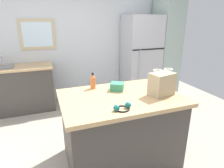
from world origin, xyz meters
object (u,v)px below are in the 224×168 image
small_box (117,86)px  ear_defenders (122,107)px  shopping_bag (162,84)px  kitchen_island (120,129)px  tall_cabinet (166,46)px  refrigerator (141,57)px  bottle (93,82)px

small_box → ear_defenders: 0.55m
shopping_bag → small_box: size_ratio=1.95×
small_box → ear_defenders: (-0.15, -0.52, -0.03)m
kitchen_island → tall_cabinet: tall_cabinet is taller
small_box → ear_defenders: bearing=-106.4°
refrigerator → tall_cabinet: 0.70m
bottle → tall_cabinet: bearing=35.7°
bottle → ear_defenders: bearing=-80.5°
refrigerator → ear_defenders: size_ratio=9.26×
tall_cabinet → refrigerator: bearing=-180.0°
kitchen_island → refrigerator: refrigerator is taller
ear_defenders → tall_cabinet: bearing=47.3°
shopping_bag → bottle: (-0.70, 0.49, -0.04)m
tall_cabinet → ear_defenders: size_ratio=11.54×
tall_cabinet → shopping_bag: tall_cabinet is taller
tall_cabinet → ear_defenders: (-2.13, -2.30, -0.23)m
kitchen_island → ear_defenders: bearing=-110.6°
shopping_bag → ear_defenders: 0.63m
kitchen_island → tall_cabinet: (2.00, 1.97, 0.69)m
tall_cabinet → bottle: bearing=-144.3°
kitchen_island → tall_cabinet: size_ratio=0.61×
small_box → refrigerator: bearing=53.7°
shopping_bag → small_box: (-0.43, 0.32, -0.09)m
refrigerator → tall_cabinet: (0.67, 0.00, 0.23)m
ear_defenders → shopping_bag: bearing=19.0°
tall_cabinet → kitchen_island: bearing=-135.5°
bottle → ear_defenders: 0.70m
kitchen_island → bottle: bottle is taller
refrigerator → small_box: 2.21m
shopping_bag → tall_cabinet: bearing=53.7°
bottle → ear_defenders: (0.11, -0.69, -0.07)m
refrigerator → small_box: refrigerator is taller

